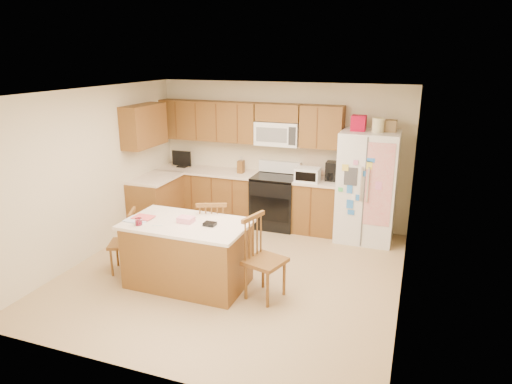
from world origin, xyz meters
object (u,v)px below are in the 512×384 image
at_px(windsor_chair_back, 213,236).
at_px(windsor_chair_right, 263,260).
at_px(island, 188,253).
at_px(stove, 275,201).
at_px(refrigerator, 367,186).
at_px(windsor_chair_left, 125,243).

height_order(windsor_chair_back, windsor_chair_right, windsor_chair_right).
relative_size(island, windsor_chair_back, 1.58).
distance_m(stove, windsor_chair_back, 1.91).
height_order(stove, windsor_chair_back, stove).
bearing_deg(island, windsor_chair_right, 1.39).
xyz_separation_m(refrigerator, windsor_chair_left, (-3.02, -2.34, -0.50)).
distance_m(windsor_chair_left, windsor_chair_back, 1.23).
bearing_deg(windsor_chair_back, windsor_chair_left, -154.87).
distance_m(refrigerator, windsor_chair_right, 2.57).
relative_size(windsor_chair_left, windsor_chair_right, 0.84).
bearing_deg(refrigerator, windsor_chair_right, -112.20).
relative_size(refrigerator, windsor_chair_left, 2.27).
relative_size(stove, windsor_chair_right, 1.06).
xyz_separation_m(refrigerator, island, (-2.01, -2.38, -0.48)).
bearing_deg(windsor_chair_back, stove, 79.95).
bearing_deg(island, windsor_chair_left, 177.68).
xyz_separation_m(windsor_chair_left, windsor_chair_right, (2.06, -0.02, 0.08)).
height_order(refrigerator, windsor_chair_left, refrigerator).
height_order(island, windsor_chair_right, windsor_chair_right).
bearing_deg(refrigerator, stove, 177.70).
distance_m(windsor_chair_left, windsor_chair_right, 2.06).
bearing_deg(island, stove, 79.85).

